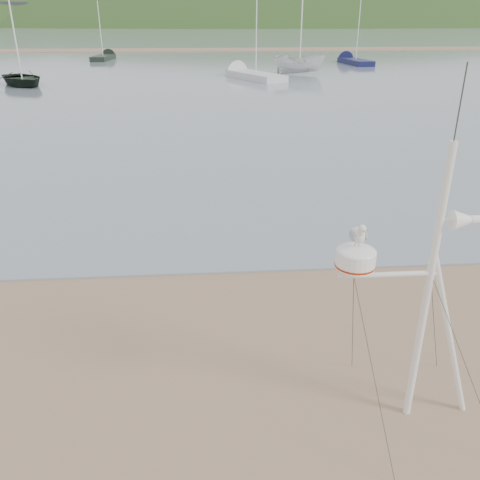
{
  "coord_description": "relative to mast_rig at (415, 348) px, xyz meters",
  "views": [
    {
      "loc": [
        1.31,
        -5.28,
        4.95
      ],
      "look_at": [
        1.79,
        1.0,
        2.11
      ],
      "focal_mm": 38.0,
      "sensor_mm": 36.0,
      "label": 1
    }
  ],
  "objects": [
    {
      "name": "boat_dark",
      "position": [
        -15.35,
        34.05,
        1.38
      ],
      "size": [
        3.39,
        2.87,
        4.86
      ],
      "primitive_type": "imported",
      "rotation": [
        0.0,
        0.0,
        0.64
      ],
      "color": "black",
      "rests_on": "water"
    },
    {
      "name": "sandbar",
      "position": [
        -3.91,
        70.21,
        -1.01
      ],
      "size": [
        560.0,
        7.0,
        0.07
      ],
      "primitive_type": "cube",
      "color": "#8C6B51",
      "rests_on": "water"
    },
    {
      "name": "water",
      "position": [
        -3.91,
        132.21,
        -1.07
      ],
      "size": [
        560.0,
        256.0,
        0.04
      ],
      "primitive_type": "cube",
      "color": "gray",
      "rests_on": "ground"
    },
    {
      "name": "hill_ridge",
      "position": [
        14.61,
        235.21,
        -20.78
      ],
      "size": [
        620.0,
        180.0,
        80.0
      ],
      "color": "#223B18",
      "rests_on": "ground"
    },
    {
      "name": "sailboat_white_near",
      "position": [
        0.84,
        38.63,
        -0.79
      ],
      "size": [
        5.34,
        8.03,
        7.92
      ],
      "color": "silver",
      "rests_on": "ground"
    },
    {
      "name": "far_cottages",
      "position": [
        -0.91,
        196.21,
        2.91
      ],
      "size": [
        294.4,
        6.3,
        8.0
      ],
      "color": "silver",
      "rests_on": "ground"
    },
    {
      "name": "sailboat_dark_mid",
      "position": [
        -12.96,
        56.76,
        -0.79
      ],
      "size": [
        2.27,
        6.64,
        6.48
      ],
      "color": "black",
      "rests_on": "ground"
    },
    {
      "name": "ground",
      "position": [
        -3.91,
        0.21,
        -1.09
      ],
      "size": [
        560.0,
        560.0,
        0.0
      ],
      "primitive_type": "plane",
      "color": "#8C6B51",
      "rests_on": "ground"
    },
    {
      "name": "mast_rig",
      "position": [
        0.0,
        0.0,
        0.0
      ],
      "size": [
        2.0,
        2.13,
        4.51
      ],
      "color": "white",
      "rests_on": "ground"
    },
    {
      "name": "sailboat_blue_far",
      "position": [
        12.96,
        50.04,
        -0.79
      ],
      "size": [
        2.68,
        7.34,
        7.13
      ],
      "color": "#12143F",
      "rests_on": "ground"
    },
    {
      "name": "boat_white",
      "position": [
        5.91,
        39.73,
        1.15
      ],
      "size": [
        1.74,
        1.7,
        4.4
      ],
      "primitive_type": "imported",
      "rotation": [
        0.0,
        0.0,
        1.55
      ],
      "color": "silver",
      "rests_on": "water"
    }
  ]
}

